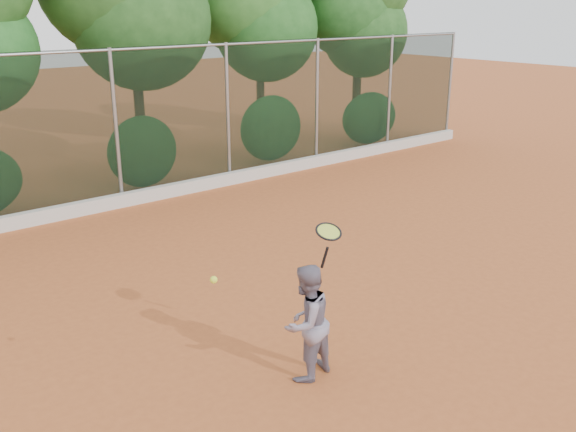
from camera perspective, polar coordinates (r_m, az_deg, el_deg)
ground at (r=9.79m, az=3.77°, el=-8.40°), size 80.00×80.00×0.00m
concrete_curb at (r=15.07m, az=-14.24°, el=1.44°), size 24.00×0.20×0.30m
tennis_player at (r=7.86m, az=1.63°, el=-9.46°), size 0.81×0.68×1.48m
chainlink_fence at (r=14.84m, az=-15.07°, el=7.91°), size 24.09×0.09×3.50m
foliage_backdrop at (r=16.25m, az=-20.78°, el=17.29°), size 23.70×3.63×7.55m
tennis_racket at (r=7.61m, az=3.59°, el=-1.67°), size 0.39×0.37×0.58m
tennis_ball_in_flight at (r=6.19m, az=-6.62°, el=-5.66°), size 0.07×0.07×0.07m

